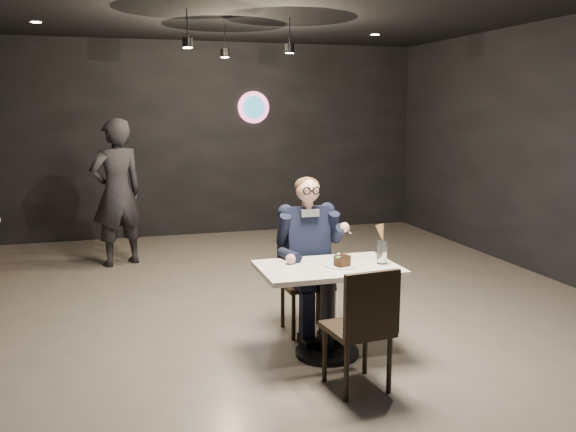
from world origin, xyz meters
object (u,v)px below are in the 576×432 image
object	(u,v)px
chair_far	(306,282)
seated_man	(306,254)
main_table	(327,311)
chair_near	(357,326)
passerby	(117,193)
sundae_glass	(382,252)

from	to	relation	value
chair_far	seated_man	distance (m)	0.26
main_table	chair_near	xyz separation A→B (m)	(0.00, -0.61, 0.09)
seated_man	passerby	bearing A→B (deg)	117.61
main_table	seated_man	world-z (taller)	seated_man
sundae_glass	main_table	bearing A→B (deg)	172.63
chair_near	sundae_glass	xyz separation A→B (m)	(0.44, 0.55, 0.38)
seated_man	passerby	world-z (taller)	passerby
seated_man	passerby	size ratio (longest dim) A/B	0.77
chair_far	chair_near	world-z (taller)	same
main_table	chair_far	xyz separation A→B (m)	(0.00, 0.55, 0.09)
chair_far	seated_man	world-z (taller)	seated_man
chair_far	passerby	bearing A→B (deg)	117.61
chair_near	passerby	bearing A→B (deg)	104.43
main_table	passerby	bearing A→B (deg)	113.81
chair_near	seated_man	bearing A→B (deg)	83.81
main_table	seated_man	size ratio (longest dim) A/B	0.76
chair_far	chair_near	xyz separation A→B (m)	(0.00, -1.16, 0.00)
main_table	sundae_glass	bearing A→B (deg)	-7.37
chair_near	sundae_glass	size ratio (longest dim) A/B	4.90
chair_near	sundae_glass	distance (m)	0.80
passerby	main_table	bearing A→B (deg)	92.03
seated_man	sundae_glass	bearing A→B (deg)	-54.05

